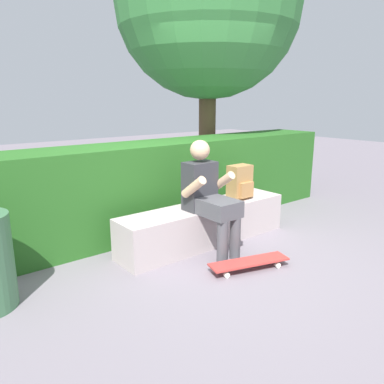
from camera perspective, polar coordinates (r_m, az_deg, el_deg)
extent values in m
plane|color=slate|center=(4.19, 4.42, -8.67)|extent=(24.00, 24.00, 0.00)
cube|color=#B3A4A3|center=(4.30, 2.02, -4.89)|extent=(2.13, 0.45, 0.44)
cube|color=#333338|center=(4.03, 1.18, 0.94)|extent=(0.34, 0.22, 0.52)
sphere|color=#D8AD84|center=(3.96, 1.21, 6.38)|extent=(0.21, 0.21, 0.21)
cube|color=#4C4C51|center=(3.85, 4.15, -2.41)|extent=(0.32, 0.40, 0.17)
cylinder|color=#4C4C51|center=(3.78, 4.62, -7.61)|extent=(0.11, 0.11, 0.44)
cylinder|color=#4C4C51|center=(3.90, 6.55, -6.97)|extent=(0.11, 0.11, 0.44)
cylinder|color=#D8AD84|center=(3.79, 0.23, 0.73)|extent=(0.09, 0.33, 0.27)
cylinder|color=#D8AD84|center=(4.05, 4.63, 1.54)|extent=(0.09, 0.33, 0.27)
cube|color=#BC3833|center=(3.73, 8.67, -10.41)|extent=(0.82, 0.42, 0.02)
cylinder|color=silver|center=(3.95, 11.62, -9.98)|extent=(0.06, 0.05, 0.05)
cylinder|color=silver|center=(3.84, 12.88, -10.78)|extent=(0.06, 0.05, 0.05)
cylinder|color=silver|center=(3.69, 4.21, -11.50)|extent=(0.06, 0.05, 0.05)
cylinder|color=silver|center=(3.57, 5.30, -12.45)|extent=(0.06, 0.05, 0.05)
cube|color=#A37A47|center=(4.54, 7.23, 1.57)|extent=(0.28, 0.18, 0.40)
cube|color=#B07B45|center=(4.49, 8.25, 0.32)|extent=(0.20, 0.05, 0.18)
cube|color=#265D1F|center=(5.03, -0.95, 1.75)|extent=(4.76, 0.72, 1.09)
cylinder|color=brown|center=(6.00, 2.32, 10.43)|extent=(0.27, 0.27, 2.48)
sphere|color=#337538|center=(6.14, 2.49, 26.64)|extent=(2.73, 2.73, 2.73)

